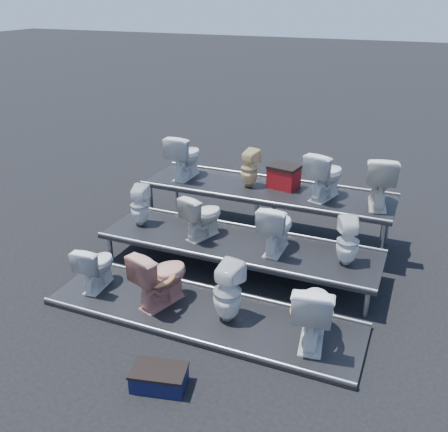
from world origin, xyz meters
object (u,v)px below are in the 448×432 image
at_px(toilet_2, 227,292).
at_px(toilet_7, 348,242).
at_px(toilet_9, 249,168).
at_px(toilet_10, 325,175).
at_px(toilet_1, 161,276).
at_px(toilet_6, 276,227).
at_px(toilet_5, 202,216).
at_px(toilet_0, 96,266).
at_px(red_crate, 284,178).
at_px(toilet_8, 185,156).
at_px(toilet_4, 140,205).
at_px(toilet_11, 380,181).
at_px(step_stool, 159,379).
at_px(toilet_3, 313,310).

distance_m(toilet_2, toilet_7, 1.82).
height_order(toilet_7, toilet_9, toilet_9).
distance_m(toilet_7, toilet_10, 1.51).
bearing_deg(toilet_1, toilet_6, -113.80).
bearing_deg(toilet_5, toilet_0, 70.79).
height_order(toilet_6, red_crate, toilet_6).
bearing_deg(toilet_0, red_crate, -127.89).
bearing_deg(toilet_5, toilet_8, -34.63).
bearing_deg(toilet_4, toilet_1, 121.69).
xyz_separation_m(toilet_5, toilet_10, (1.55, 1.30, 0.44)).
bearing_deg(toilet_11, toilet_7, 71.78).
bearing_deg(toilet_9, red_crate, -148.55).
bearing_deg(toilet_10, toilet_7, 132.53).
height_order(toilet_1, toilet_11, toilet_11).
bearing_deg(step_stool, toilet_10, 64.96).
bearing_deg(red_crate, toilet_6, -66.94).
distance_m(toilet_3, step_stool, 1.93).
bearing_deg(toilet_3, red_crate, -74.55).
height_order(toilet_0, step_stool, toilet_0).
distance_m(toilet_4, toilet_10, 2.99).
bearing_deg(toilet_7, toilet_9, -53.65).
xyz_separation_m(toilet_2, toilet_7, (1.23, 1.30, 0.34)).
xyz_separation_m(toilet_1, toilet_11, (2.39, 2.60, 0.80)).
height_order(toilet_6, toilet_7, toilet_6).
xyz_separation_m(toilet_0, toilet_6, (2.21, 1.30, 0.43)).
relative_size(toilet_1, toilet_3, 0.95).
relative_size(toilet_0, toilet_6, 0.91).
distance_m(toilet_3, toilet_4, 3.42).
bearing_deg(toilet_0, toilet_3, 176.03).
relative_size(toilet_5, toilet_9, 1.07).
distance_m(toilet_4, toilet_5, 1.10).
xyz_separation_m(toilet_5, red_crate, (0.83, 1.48, 0.22)).
height_order(toilet_0, toilet_9, toilet_9).
bearing_deg(toilet_7, toilet_8, -42.05).
relative_size(toilet_1, toilet_6, 1.10).
distance_m(toilet_0, toilet_8, 2.74).
bearing_deg(red_crate, toilet_2, -77.38).
relative_size(toilet_7, toilet_10, 0.88).
bearing_deg(toilet_0, toilet_1, 176.03).
relative_size(toilet_0, toilet_8, 0.86).
bearing_deg(toilet_5, toilet_6, -160.39).
relative_size(toilet_6, toilet_9, 1.14).
xyz_separation_m(toilet_0, toilet_4, (-0.06, 1.30, 0.39)).
xyz_separation_m(toilet_5, toilet_9, (0.27, 1.30, 0.38)).
bearing_deg(toilet_4, toilet_9, -144.95).
relative_size(toilet_9, red_crate, 1.38).
relative_size(toilet_4, toilet_8, 0.84).
relative_size(toilet_8, toilet_11, 0.96).
bearing_deg(red_crate, toilet_0, -113.82).
relative_size(toilet_1, red_crate, 1.74).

